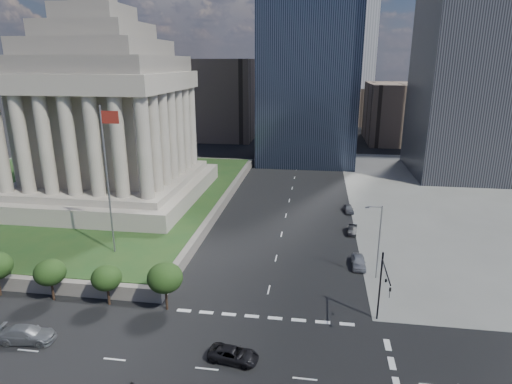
% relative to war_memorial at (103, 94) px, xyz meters
% --- Properties ---
extents(ground, '(500.00, 500.00, 0.00)m').
position_rel_war_memorial_xyz_m(ground, '(34.00, 52.00, -21.40)').
color(ground, black).
rests_on(ground, ground).
extents(plaza_terrace, '(66.00, 70.00, 1.80)m').
position_rel_war_memorial_xyz_m(plaza_terrace, '(-11.00, 2.00, -20.50)').
color(plaza_terrace, '#6B645B').
rests_on(plaza_terrace, ground).
extents(plaza_lawn, '(64.00, 68.00, 0.10)m').
position_rel_war_memorial_xyz_m(plaza_lawn, '(-11.00, 2.00, -19.55)').
color(plaza_lawn, '#1C3D19').
rests_on(plaza_lawn, plaza_terrace).
extents(war_memorial, '(34.00, 34.00, 39.00)m').
position_rel_war_memorial_xyz_m(war_memorial, '(0.00, 0.00, 0.00)').
color(war_memorial, gray).
rests_on(war_memorial, plaza_lawn).
extents(flagpole, '(2.52, 0.24, 20.00)m').
position_rel_war_memorial_xyz_m(flagpole, '(12.17, -24.00, -8.29)').
color(flagpole, slate).
rests_on(flagpole, plaza_lawn).
extents(midrise_glass, '(26.00, 26.00, 60.00)m').
position_rel_war_memorial_xyz_m(midrise_glass, '(36.00, 47.00, 8.60)').
color(midrise_glass, black).
rests_on(midrise_glass, ground).
extents(building_filler_ne, '(20.00, 30.00, 20.00)m').
position_rel_war_memorial_xyz_m(building_filler_ne, '(66.00, 82.00, -11.40)').
color(building_filler_ne, brown).
rests_on(building_filler_ne, ground).
extents(building_filler_nw, '(24.00, 30.00, 28.00)m').
position_rel_war_memorial_xyz_m(building_filler_nw, '(4.00, 82.00, -7.40)').
color(building_filler_nw, brown).
rests_on(building_filler_nw, ground).
extents(traffic_signal_ne, '(0.30, 5.74, 8.00)m').
position_rel_war_memorial_xyz_m(traffic_signal_ne, '(46.50, -34.30, -16.15)').
color(traffic_signal_ne, black).
rests_on(traffic_signal_ne, ground).
extents(street_lamp_north, '(2.13, 0.22, 10.00)m').
position_rel_war_memorial_xyz_m(street_lamp_north, '(47.33, -23.00, -15.74)').
color(street_lamp_north, slate).
rests_on(street_lamp_north, ground).
extents(pickup_truck, '(2.89, 5.08, 1.34)m').
position_rel_war_memorial_xyz_m(pickup_truck, '(32.23, -41.52, -20.73)').
color(pickup_truck, black).
rests_on(pickup_truck, ground).
extents(suv_grey, '(5.86, 2.86, 1.64)m').
position_rel_war_memorial_xyz_m(suv_grey, '(11.05, -41.66, -20.58)').
color(suv_grey, '#5B5D63').
rests_on(suv_grey, ground).
extents(parked_sedan_near, '(1.84, 4.55, 1.55)m').
position_rel_war_memorial_xyz_m(parked_sedan_near, '(45.50, -20.06, -20.63)').
color(parked_sedan_near, '#93959C').
rests_on(parked_sedan_near, ground).
extents(parked_sedan_mid, '(1.79, 4.04, 1.29)m').
position_rel_war_memorial_xyz_m(parked_sedan_mid, '(45.50, -7.96, -20.76)').
color(parked_sedan_mid, black).
rests_on(parked_sedan_mid, ground).
extents(parked_sedan_far, '(4.11, 1.95, 1.36)m').
position_rel_war_memorial_xyz_m(parked_sedan_far, '(45.50, 2.66, -20.72)').
color(parked_sedan_far, '#55575D').
rests_on(parked_sedan_far, ground).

